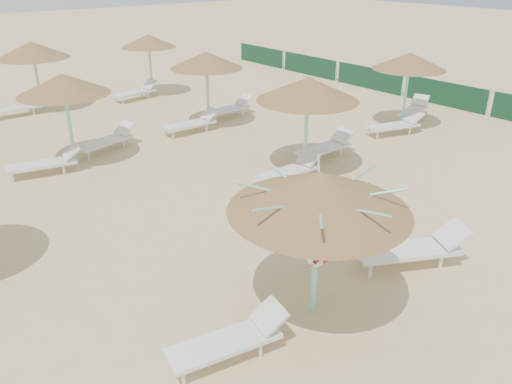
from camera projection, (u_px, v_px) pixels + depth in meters
ground at (308, 306)px, 8.91m from camera, size 120.00×120.00×0.00m
main_palapa at (320, 192)px, 7.84m from camera, size 2.96×2.96×2.66m
lounger_main_a at (231, 339)px, 7.67m from camera, size 1.98×0.94×0.69m
lounger_main_b at (415, 248)px, 9.98m from camera, size 2.30×1.66×0.82m
palapa_field at (111, 75)px, 15.77m from camera, size 19.83×14.42×2.72m
windbreak_fence at (370, 78)px, 23.72m from camera, size 0.08×19.84×1.10m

